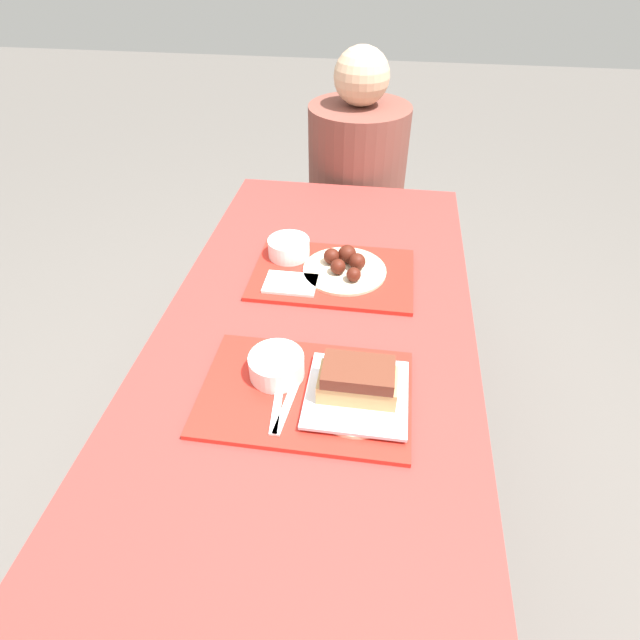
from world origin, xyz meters
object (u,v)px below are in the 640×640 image
Objects in this scene: brisket_sandwich_plate at (357,386)px; tray_near at (306,393)px; bowl_coleslaw_far at (289,247)px; bowl_coleslaw_near at (276,365)px; person_seated_across at (357,164)px; tray_far at (333,274)px; wings_plate_far at (345,265)px.

tray_near is at bearing 178.40° from brisket_sandwich_plate.
tray_near is at bearing -75.25° from bowl_coleslaw_far.
bowl_coleslaw_far is (-0.24, 0.51, -0.01)m from brisket_sandwich_plate.
bowl_coleslaw_near is 0.57× the size of brisket_sandwich_plate.
bowl_coleslaw_far is at bearing -100.47° from person_seated_across.
brisket_sandwich_plate reaches higher than bowl_coleslaw_far.
person_seated_across is at bearing 94.85° from brisket_sandwich_plate.
person_seated_across is (-0.10, 1.23, -0.06)m from brisket_sandwich_plate.
tray_far is (0.00, 0.44, 0.00)m from tray_near.
wings_plate_far is at bearing 75.87° from bowl_coleslaw_near.
brisket_sandwich_plate is at bearing -85.15° from person_seated_across.
bowl_coleslaw_near is 0.18m from brisket_sandwich_plate.
wings_plate_far is (0.17, -0.05, -0.01)m from bowl_coleslaw_far.
tray_far is at bearing -157.99° from wings_plate_far.
tray_near is 2.10× the size of brisket_sandwich_plate.
person_seated_across is (0.07, 1.19, -0.05)m from bowl_coleslaw_near.
person_seated_across reaches higher than wings_plate_far.
brisket_sandwich_plate is 0.29× the size of person_seated_across.
person_seated_across is at bearing 79.53° from bowl_coleslaw_far.
person_seated_across is at bearing 86.61° from bowl_coleslaw_near.
tray_near is 1.23m from person_seated_across.
person_seated_across reaches higher than tray_far.
tray_near is 3.71× the size of bowl_coleslaw_far.
person_seated_across is (-0.03, 0.78, -0.04)m from wings_plate_far.
bowl_coleslaw_near reaches higher than tray_far.
tray_near is at bearing -29.57° from bowl_coleslaw_near.
brisket_sandwich_plate is (0.10, -0.44, 0.04)m from tray_far.
tray_near is at bearing -90.33° from tray_far.
bowl_coleslaw_near is at bearing -93.39° from person_seated_across.
person_seated_across is at bearing 92.38° from wings_plate_far.
brisket_sandwich_plate reaches higher than tray_near.
wings_plate_far reaches higher than tray_near.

